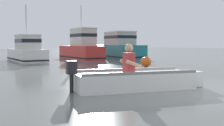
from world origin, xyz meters
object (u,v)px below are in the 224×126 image
(moored_boat_teal, at_px, (117,48))
(mooring_buoy, at_px, (146,62))
(rowboat_with_person, at_px, (136,80))
(moored_boat_white, at_px, (27,51))
(moored_boat_red, at_px, (81,48))

(moored_boat_teal, relative_size, mooring_buoy, 13.09)
(rowboat_with_person, relative_size, moored_boat_white, 0.70)
(moored_boat_red, height_order, moored_boat_teal, moored_boat_red)
(moored_boat_white, distance_m, moored_boat_teal, 7.64)
(moored_boat_red, bearing_deg, mooring_buoy, -95.65)
(moored_boat_teal, height_order, mooring_buoy, moored_boat_teal)
(rowboat_with_person, bearing_deg, moored_boat_white, 83.57)
(moored_boat_teal, distance_m, mooring_buoy, 9.52)
(moored_boat_white, relative_size, moored_boat_teal, 0.74)
(moored_boat_teal, bearing_deg, rowboat_with_person, -124.20)
(rowboat_with_person, relative_size, moored_boat_red, 0.70)
(moored_boat_red, xyz_separation_m, mooring_buoy, (-0.82, -8.26, -0.61))
(moored_boat_white, xyz_separation_m, moored_boat_red, (4.10, -0.32, 0.20))
(moored_boat_red, relative_size, moored_boat_teal, 0.75)
(rowboat_with_person, bearing_deg, moored_boat_red, 67.02)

